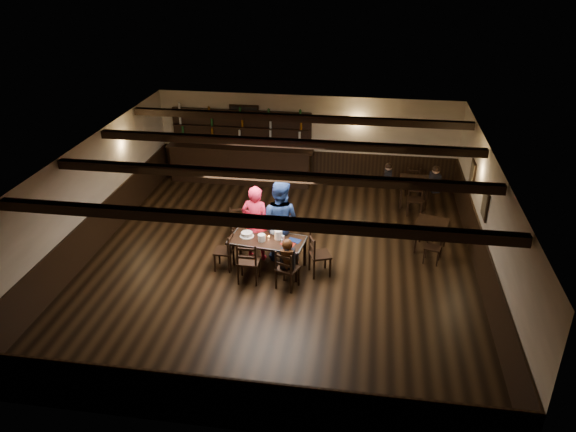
# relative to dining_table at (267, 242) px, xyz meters

# --- Properties ---
(ground) EXTENTS (10.00, 10.00, 0.00)m
(ground) POSITION_rel_dining_table_xyz_m (0.24, 0.26, -0.68)
(ground) COLOR black
(ground) RESTS_ON ground
(room_shell) EXTENTS (9.02, 10.02, 2.71)m
(room_shell) POSITION_rel_dining_table_xyz_m (0.25, 0.30, 1.07)
(room_shell) COLOR beige
(room_shell) RESTS_ON ground
(dining_table) EXTENTS (1.78, 1.05, 0.75)m
(dining_table) POSITION_rel_dining_table_xyz_m (0.00, 0.00, 0.00)
(dining_table) COLOR black
(dining_table) RESTS_ON ground
(chair_near_left) EXTENTS (0.47, 0.44, 0.99)m
(chair_near_left) POSITION_rel_dining_table_xyz_m (-0.31, -0.66, -0.10)
(chair_near_left) COLOR black
(chair_near_left) RESTS_ON ground
(chair_near_right) EXTENTS (0.55, 0.54, 0.92)m
(chair_near_right) POSITION_rel_dining_table_xyz_m (0.54, -0.77, -0.14)
(chair_near_right) COLOR black
(chair_near_right) RESTS_ON ground
(chair_end_left) EXTENTS (0.41, 0.43, 0.90)m
(chair_end_left) POSITION_rel_dining_table_xyz_m (-0.90, -0.15, -0.15)
(chair_end_left) COLOR black
(chair_end_left) RESTS_ON ground
(chair_end_right) EXTENTS (0.57, 0.58, 0.98)m
(chair_end_right) POSITION_rel_dining_table_xyz_m (1.12, -0.08, -0.11)
(chair_end_right) COLOR black
(chair_end_right) RESTS_ON ground
(chair_far_pushed) EXTENTS (0.50, 0.49, 0.82)m
(chair_far_pushed) POSITION_rel_dining_table_xyz_m (-1.01, 1.34, -0.20)
(chair_far_pushed) COLOR black
(chair_far_pushed) RESTS_ON ground
(woman_pink) EXTENTS (0.71, 0.51, 1.83)m
(woman_pink) POSITION_rel_dining_table_xyz_m (-0.35, 0.44, 0.24)
(woman_pink) COLOR #FF2D4B
(woman_pink) RESTS_ON ground
(man_blue) EXTENTS (1.10, 0.94, 1.96)m
(man_blue) POSITION_rel_dining_table_xyz_m (0.19, 0.52, 0.30)
(man_blue) COLOR navy
(man_blue) RESTS_ON ground
(seated_person) EXTENTS (0.31, 0.46, 0.75)m
(seated_person) POSITION_rel_dining_table_xyz_m (0.57, -0.71, 0.12)
(seated_person) COLOR black
(seated_person) RESTS_ON ground
(cake) EXTENTS (0.32, 0.32, 0.10)m
(cake) POSITION_rel_dining_table_xyz_m (-0.48, 0.08, 0.12)
(cake) COLOR white
(cake) RESTS_ON dining_table
(plate_stack_a) EXTENTS (0.17, 0.17, 0.16)m
(plate_stack_a) POSITION_rel_dining_table_xyz_m (-0.11, -0.08, 0.15)
(plate_stack_a) COLOR white
(plate_stack_a) RESTS_ON dining_table
(plate_stack_b) EXTENTS (0.18, 0.18, 0.21)m
(plate_stack_b) POSITION_rel_dining_table_xyz_m (0.25, 0.07, 0.18)
(plate_stack_b) COLOR white
(plate_stack_b) RESTS_ON dining_table
(tea_light) EXTENTS (0.05, 0.05, 0.06)m
(tea_light) POSITION_rel_dining_table_xyz_m (0.02, 0.08, 0.10)
(tea_light) COLOR #A5A8AD
(tea_light) RESTS_ON dining_table
(salt_shaker) EXTENTS (0.03, 0.03, 0.09)m
(salt_shaker) POSITION_rel_dining_table_xyz_m (0.35, -0.10, 0.12)
(salt_shaker) COLOR silver
(salt_shaker) RESTS_ON dining_table
(pepper_shaker) EXTENTS (0.03, 0.03, 0.08)m
(pepper_shaker) POSITION_rel_dining_table_xyz_m (0.38, -0.12, 0.11)
(pepper_shaker) COLOR #A5A8AD
(pepper_shaker) RESTS_ON dining_table
(drink_glass) EXTENTS (0.07, 0.07, 0.10)m
(drink_glass) POSITION_rel_dining_table_xyz_m (0.35, 0.03, 0.12)
(drink_glass) COLOR silver
(drink_glass) RESTS_ON dining_table
(menu_red) EXTENTS (0.36, 0.30, 0.00)m
(menu_red) POSITION_rel_dining_table_xyz_m (0.49, -0.12, 0.07)
(menu_red) COLOR maroon
(menu_red) RESTS_ON dining_table
(menu_blue) EXTENTS (0.34, 0.28, 0.00)m
(menu_blue) POSITION_rel_dining_table_xyz_m (0.60, 0.04, 0.07)
(menu_blue) COLOR #0E1C46
(menu_blue) RESTS_ON dining_table
(bar_counter) EXTENTS (4.47, 0.70, 2.20)m
(bar_counter) POSITION_rel_dining_table_xyz_m (-1.75, 4.98, 0.05)
(bar_counter) COLOR black
(bar_counter) RESTS_ON ground
(back_table_a) EXTENTS (0.88, 0.88, 0.75)m
(back_table_a) POSITION_rel_dining_table_xyz_m (3.73, 1.43, -0.04)
(back_table_a) COLOR black
(back_table_a) RESTS_ON ground
(back_table_b) EXTENTS (0.87, 0.87, 0.75)m
(back_table_b) POSITION_rel_dining_table_xyz_m (3.45, 4.04, -0.03)
(back_table_b) COLOR black
(back_table_b) RESTS_ON ground
(bg_patron_left) EXTENTS (0.22, 0.35, 0.71)m
(bg_patron_left) POSITION_rel_dining_table_xyz_m (2.70, 4.11, 0.14)
(bg_patron_left) COLOR black
(bg_patron_left) RESTS_ON ground
(bg_patron_right) EXTENTS (0.30, 0.40, 0.74)m
(bg_patron_right) POSITION_rel_dining_table_xyz_m (3.98, 3.99, 0.16)
(bg_patron_right) COLOR black
(bg_patron_right) RESTS_ON ground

